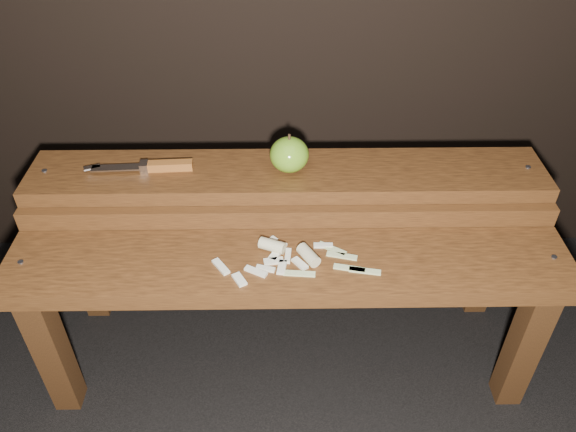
{
  "coord_description": "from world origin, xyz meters",
  "views": [
    {
      "loc": [
        -0.01,
        -0.91,
        1.23
      ],
      "look_at": [
        0.0,
        0.06,
        0.45
      ],
      "focal_mm": 35.0,
      "sensor_mm": 36.0,
      "label": 1
    }
  ],
  "objects_px": {
    "knife": "(156,166)",
    "bench_front_tier": "(289,286)",
    "bench_rear_tier": "(287,200)",
    "apple": "(289,155)"
  },
  "relations": [
    {
      "from": "bench_rear_tier",
      "to": "knife",
      "type": "height_order",
      "value": "knife"
    },
    {
      "from": "bench_front_tier",
      "to": "knife",
      "type": "bearing_deg",
      "value": 142.27
    },
    {
      "from": "bench_rear_tier",
      "to": "knife",
      "type": "distance_m",
      "value": 0.32
    },
    {
      "from": "bench_front_tier",
      "to": "apple",
      "type": "distance_m",
      "value": 0.3
    },
    {
      "from": "bench_rear_tier",
      "to": "apple",
      "type": "height_order",
      "value": "apple"
    },
    {
      "from": "bench_front_tier",
      "to": "bench_rear_tier",
      "type": "relative_size",
      "value": 1.0
    },
    {
      "from": "bench_front_tier",
      "to": "bench_rear_tier",
      "type": "xyz_separation_m",
      "value": [
        0.0,
        0.23,
        0.06
      ]
    },
    {
      "from": "knife",
      "to": "bench_front_tier",
      "type": "bearing_deg",
      "value": -37.73
    },
    {
      "from": "bench_rear_tier",
      "to": "apple",
      "type": "bearing_deg",
      "value": 44.42
    },
    {
      "from": "bench_rear_tier",
      "to": "bench_front_tier",
      "type": "bearing_deg",
      "value": -90.0
    }
  ]
}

